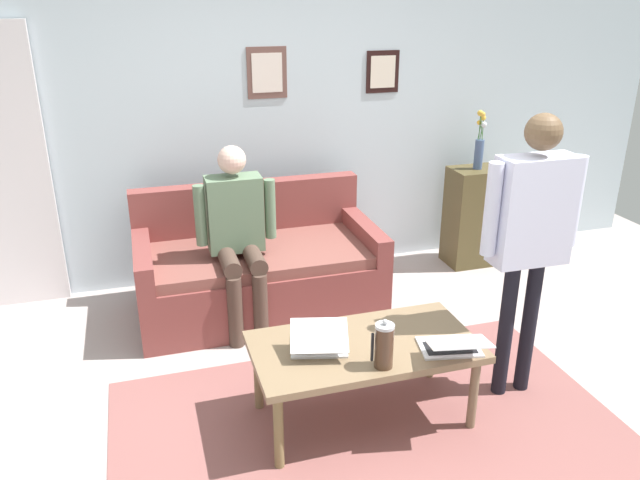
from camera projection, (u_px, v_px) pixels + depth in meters
The scene contains 12 objects.
ground_plane at pixel (356, 424), 3.43m from camera, with size 7.68×7.68×0.00m, color #AEA09B.
area_rug at pixel (369, 427), 3.41m from camera, with size 2.73×1.67×0.01m, color #8B5350.
back_wall at pixel (265, 110), 4.89m from camera, with size 7.04×0.11×2.70m.
couch at pixel (258, 269), 4.61m from camera, with size 1.73×0.91×0.88m.
coffee_table at pixel (364, 351), 3.34m from camera, with size 1.21×0.64×0.47m.
laptop_left at pixel (319, 342), 3.25m from camera, with size 0.36×0.35×0.16m.
laptop_center at pixel (452, 345), 3.22m from camera, with size 0.38×0.40×0.14m.
french_press at pixel (384, 345), 3.08m from camera, with size 0.12×0.10×0.27m.
side_shelf at pixel (473, 217), 5.33m from camera, with size 0.42×0.32×0.85m.
flower_vase at pixel (480, 145), 5.10m from camera, with size 0.08×0.09×0.49m.
person_standing at pixel (531, 224), 3.34m from camera, with size 0.58×0.19×1.65m.
person_seated at pixel (237, 229), 4.20m from camera, with size 0.55×0.51×1.28m.
Camera 1 is at (1.00, 2.63, 2.22)m, focal length 35.01 mm.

